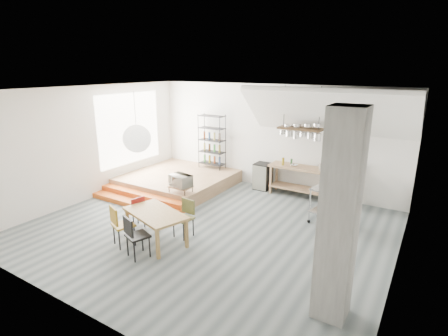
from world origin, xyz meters
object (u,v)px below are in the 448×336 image
Objects in this scene: dining_table at (155,215)px; rolling_cart at (330,203)px; mini_fridge at (263,176)px; stove at (349,189)px.

rolling_cart is (2.97, 2.80, -0.04)m from dining_table.
dining_table is 4.08m from rolling_cart.
dining_table is 4.39m from mini_fridge.
mini_fridge is (-2.61, 0.04, -0.07)m from stove.
mini_fridge is at bearing 162.06° from rolling_cart.
stove is at bearing -0.96° from mini_fridge.
rolling_cart reaches higher than dining_table.
rolling_cart reaches higher than mini_fridge.
rolling_cart is 2.96m from mini_fridge.
stove is 5.30m from dining_table.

